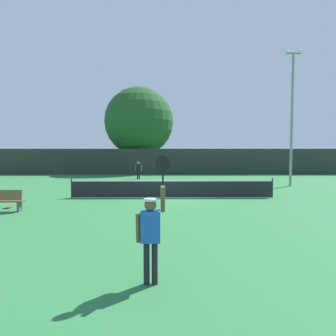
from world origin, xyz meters
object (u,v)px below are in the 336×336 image
tennis_ball (194,192)px  spare_racket (9,207)px  parked_car_mid (219,165)px  light_pole (292,110)px  player_receiving (138,169)px  player_serving (151,228)px  courtside_bench (2,201)px  parked_car_near (187,164)px  large_tree (139,122)px

tennis_ball → spare_racket: tennis_ball is taller
tennis_ball → parked_car_mid: 20.07m
light_pole → parked_car_mid: (-2.34, 15.98, -4.68)m
tennis_ball → player_receiving: bearing=115.7°
player_serving → courtside_bench: player_serving is taller
player_receiving → spare_racket: (-4.75, -13.36, -0.91)m
light_pole → spare_racket: bearing=-153.2°
tennis_ball → courtside_bench: size_ratio=0.04×
courtside_bench → parked_car_mid: size_ratio=0.42×
tennis_ball → parked_car_near: bearing=87.0°
light_pole → parked_car_mid: light_pole is taller
spare_racket → large_tree: bearing=79.5°
spare_racket → light_pole: size_ratio=0.05×
courtside_bench → large_tree: (3.90, 22.94, 5.42)m
tennis_ball → parked_car_mid: (5.04, 19.42, 0.74)m
spare_racket → large_tree: 23.16m
courtside_bench → parked_car_near: 29.91m
courtside_bench → parked_car_near: size_ratio=0.41×
light_pole → player_serving: bearing=-120.1°
player_serving → light_pole: (9.41, 16.20, 4.34)m
courtside_bench → light_pole: size_ratio=0.18×
spare_racket → parked_car_near: bearing=69.8°
spare_racket → parked_car_near: size_ratio=0.12×
player_receiving → tennis_ball: player_receiving is taller
player_receiving → spare_racket: bearing=70.4°
player_receiving → tennis_ball: 9.56m
tennis_ball → parked_car_mid: parked_car_mid is taller
player_serving → large_tree: large_tree is taller
light_pole → tennis_ball: bearing=-155.0°
player_receiving → player_serving: bearing=95.6°
player_receiving → courtside_bench: player_receiving is taller
spare_racket → parked_car_near: (10.05, 27.33, 0.76)m
courtside_bench → large_tree: size_ratio=0.18×
player_receiving → tennis_ball: bearing=115.7°
player_serving → player_receiving: 21.45m
large_tree → parked_car_mid: (9.82, 2.17, -5.13)m
spare_racket → parked_car_mid: 27.92m
parked_car_near → light_pole: bearing=-67.2°
player_serving → spare_racket: 10.58m
tennis_ball → player_serving: bearing=-99.1°
player_receiving → parked_car_near: bearing=-110.8°
tennis_ball → large_tree: (-4.78, 17.25, 5.87)m
tennis_ball → parked_car_near: (1.17, 22.55, 0.74)m
parked_car_mid → parked_car_near: bearing=136.9°
parked_car_near → courtside_bench: bearing=-104.4°
parked_car_near → parked_car_mid: size_ratio=1.00×
parked_car_mid → large_tree: bearing=-171.6°
player_serving → parked_car_near: player_serving is taller
player_receiving → spare_racket: size_ratio=2.97×
player_serving → parked_car_near: (3.20, 35.32, -0.35)m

